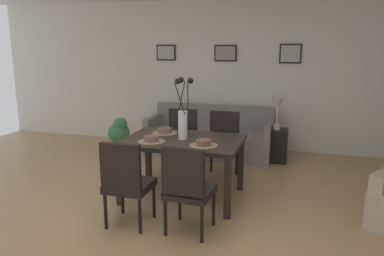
{
  "coord_description": "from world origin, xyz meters",
  "views": [
    {
      "loc": [
        1.39,
        -3.53,
        1.88
      ],
      "look_at": [
        0.05,
        1.05,
        0.8
      ],
      "focal_mm": 35.86,
      "sensor_mm": 36.0,
      "label": 1
    }
  ],
  "objects_px": {
    "sofa": "(210,138)",
    "framed_picture_right": "(290,54)",
    "framed_picture_left": "(166,53)",
    "dining_chair_far_left": "(187,186)",
    "bowl_far_left": "(204,142)",
    "side_table": "(276,145)",
    "dining_table": "(183,146)",
    "centerpiece_vase": "(183,116)",
    "dining_chair_near_right": "(181,138)",
    "dining_chair_far_right": "(222,141)",
    "framed_picture_center": "(225,53)",
    "dining_chair_near_left": "(126,180)",
    "table_lamp": "(278,106)",
    "potted_plant": "(119,135)",
    "bowl_near_right": "(165,130)",
    "bowl_near_left": "(151,138)"
  },
  "relations": [
    {
      "from": "dining_table",
      "to": "potted_plant",
      "type": "height_order",
      "value": "dining_table"
    },
    {
      "from": "dining_chair_near_left",
      "to": "dining_chair_far_left",
      "type": "relative_size",
      "value": 1.0
    },
    {
      "from": "dining_table",
      "to": "dining_chair_far_left",
      "type": "height_order",
      "value": "dining_chair_far_left"
    },
    {
      "from": "dining_chair_far_left",
      "to": "sofa",
      "type": "distance_m",
      "value": 2.85
    },
    {
      "from": "bowl_far_left",
      "to": "framed_picture_left",
      "type": "xyz_separation_m",
      "value": [
        -1.42,
        2.68,
        0.91
      ]
    },
    {
      "from": "centerpiece_vase",
      "to": "side_table",
      "type": "distance_m",
      "value": 2.21
    },
    {
      "from": "dining_chair_near_right",
      "to": "dining_chair_far_right",
      "type": "xyz_separation_m",
      "value": [
        0.62,
        -0.02,
        0.0
      ]
    },
    {
      "from": "dining_table",
      "to": "potted_plant",
      "type": "relative_size",
      "value": 2.09
    },
    {
      "from": "dining_chair_near_left",
      "to": "centerpiece_vase",
      "type": "relative_size",
      "value": 1.25
    },
    {
      "from": "table_lamp",
      "to": "side_table",
      "type": "bearing_deg",
      "value": 0.0
    },
    {
      "from": "bowl_far_left",
      "to": "framed_picture_center",
      "type": "distance_m",
      "value": 2.85
    },
    {
      "from": "centerpiece_vase",
      "to": "dining_chair_near_left",
      "type": "bearing_deg",
      "value": -109.45
    },
    {
      "from": "bowl_far_left",
      "to": "side_table",
      "type": "height_order",
      "value": "bowl_far_left"
    },
    {
      "from": "dining_table",
      "to": "centerpiece_vase",
      "type": "height_order",
      "value": "centerpiece_vase"
    },
    {
      "from": "dining_chair_near_left",
      "to": "centerpiece_vase",
      "type": "bearing_deg",
      "value": 70.55
    },
    {
      "from": "dining_chair_far_left",
      "to": "bowl_near_right",
      "type": "relative_size",
      "value": 5.41
    },
    {
      "from": "dining_table",
      "to": "bowl_near_right",
      "type": "height_order",
      "value": "bowl_near_right"
    },
    {
      "from": "table_lamp",
      "to": "potted_plant",
      "type": "distance_m",
      "value": 2.62
    },
    {
      "from": "dining_table",
      "to": "framed_picture_left",
      "type": "distance_m",
      "value": 2.89
    },
    {
      "from": "sofa",
      "to": "framed_picture_left",
      "type": "relative_size",
      "value": 5.75
    },
    {
      "from": "dining_chair_near_right",
      "to": "potted_plant",
      "type": "xyz_separation_m",
      "value": [
        -1.22,
        0.45,
        -0.14
      ]
    },
    {
      "from": "dining_chair_far_right",
      "to": "bowl_near_left",
      "type": "bearing_deg",
      "value": -119.14
    },
    {
      "from": "dining_chair_far_right",
      "to": "table_lamp",
      "type": "xyz_separation_m",
      "value": [
        0.68,
        0.95,
        0.38
      ]
    },
    {
      "from": "dining_chair_far_right",
      "to": "bowl_far_left",
      "type": "height_order",
      "value": "dining_chair_far_right"
    },
    {
      "from": "dining_chair_near_left",
      "to": "table_lamp",
      "type": "xyz_separation_m",
      "value": [
        1.3,
        2.73,
        0.38
      ]
    },
    {
      "from": "table_lamp",
      "to": "framed_picture_left",
      "type": "height_order",
      "value": "framed_picture_left"
    },
    {
      "from": "framed_picture_left",
      "to": "dining_chair_near_right",
      "type": "bearing_deg",
      "value": -63.36
    },
    {
      "from": "dining_chair_far_left",
      "to": "framed_picture_left",
      "type": "bearing_deg",
      "value": 113.15
    },
    {
      "from": "dining_chair_near_left",
      "to": "framed_picture_left",
      "type": "bearing_deg",
      "value": 103.14
    },
    {
      "from": "dining_chair_near_right",
      "to": "bowl_near_left",
      "type": "bearing_deg",
      "value": -89.79
    },
    {
      "from": "dining_table",
      "to": "potted_plant",
      "type": "xyz_separation_m",
      "value": [
        -1.54,
        1.35,
        -0.28
      ]
    },
    {
      "from": "bowl_far_left",
      "to": "table_lamp",
      "type": "distance_m",
      "value": 2.16
    },
    {
      "from": "sofa",
      "to": "framed_picture_right",
      "type": "height_order",
      "value": "framed_picture_right"
    },
    {
      "from": "sofa",
      "to": "framed_picture_left",
      "type": "height_order",
      "value": "framed_picture_left"
    },
    {
      "from": "dining_table",
      "to": "dining_chair_far_left",
      "type": "xyz_separation_m",
      "value": [
        0.33,
        -0.88,
        -0.14
      ]
    },
    {
      "from": "bowl_far_left",
      "to": "sofa",
      "type": "height_order",
      "value": "bowl_far_left"
    },
    {
      "from": "bowl_far_left",
      "to": "table_lamp",
      "type": "height_order",
      "value": "table_lamp"
    },
    {
      "from": "dining_chair_near_right",
      "to": "potted_plant",
      "type": "distance_m",
      "value": 1.31
    },
    {
      "from": "dining_chair_far_right",
      "to": "table_lamp",
      "type": "relative_size",
      "value": 1.8
    },
    {
      "from": "bowl_far_left",
      "to": "centerpiece_vase",
      "type": "bearing_deg",
      "value": 144.67
    },
    {
      "from": "bowl_far_left",
      "to": "potted_plant",
      "type": "height_order",
      "value": "bowl_far_left"
    },
    {
      "from": "dining_chair_far_left",
      "to": "bowl_far_left",
      "type": "xyz_separation_m",
      "value": [
        -0.01,
        0.66,
        0.27
      ]
    },
    {
      "from": "dining_chair_far_left",
      "to": "potted_plant",
      "type": "height_order",
      "value": "dining_chair_far_left"
    },
    {
      "from": "dining_chair_far_left",
      "to": "dining_chair_far_right",
      "type": "relative_size",
      "value": 1.0
    },
    {
      "from": "framed_picture_left",
      "to": "framed_picture_center",
      "type": "height_order",
      "value": "framed_picture_center"
    },
    {
      "from": "dining_chair_far_left",
      "to": "bowl_far_left",
      "type": "bearing_deg",
      "value": 90.93
    },
    {
      "from": "dining_chair_near_right",
      "to": "side_table",
      "type": "distance_m",
      "value": 1.62
    },
    {
      "from": "dining_chair_far_right",
      "to": "sofa",
      "type": "xyz_separation_m",
      "value": [
        -0.43,
        1.04,
        -0.23
      ]
    },
    {
      "from": "bowl_far_left",
      "to": "framed_picture_right",
      "type": "bearing_deg",
      "value": 73.61
    },
    {
      "from": "dining_chair_near_left",
      "to": "bowl_near_right",
      "type": "relative_size",
      "value": 5.41
    }
  ]
}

